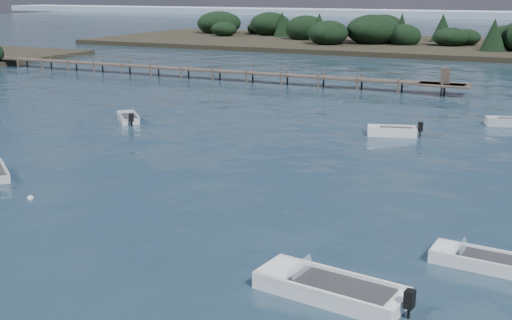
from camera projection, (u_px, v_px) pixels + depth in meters
The scene contains 10 objects.
ground at pixel (427, 78), 75.59m from camera, with size 400.00×400.00×0.00m, color #162734.
dinghy_mid_white_b at pixel (485, 263), 24.17m from camera, with size 4.31×1.81×1.06m.
tender_far_grey at pixel (128, 119), 50.72m from camera, with size 3.31×3.34×1.21m.
dinghy_mid_white_a at pixel (329, 291), 21.85m from camera, with size 5.59×2.58×1.29m.
tender_far_grey_b at pixel (509, 123), 49.07m from camera, with size 3.80×2.17×1.28m.
tender_far_white at pixel (392, 133), 45.80m from camera, with size 3.93×2.26×1.32m.
buoy_b at pixel (311, 272), 23.75m from camera, with size 0.32×0.32×0.32m, color silver.
buoy_c at pixel (30, 199), 32.05m from camera, with size 0.32×0.32×0.32m, color silver.
jetty at pixel (216, 71), 73.90m from camera, with size 64.50×3.20×3.40m.
distant_haze at pixel (286, 15), 261.25m from camera, with size 280.00×20.00×2.40m, color #96A9BA.
Camera 1 is at (14.27, -16.87, 10.14)m, focal length 45.00 mm.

